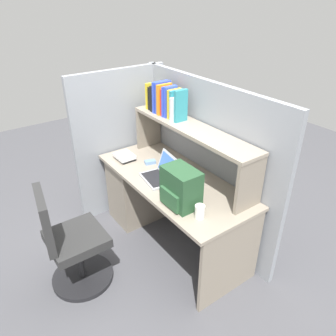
{
  "coord_description": "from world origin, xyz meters",
  "views": [
    {
      "loc": [
        2.01,
        -1.49,
        2.24
      ],
      "look_at": [
        0.0,
        -0.05,
        0.85
      ],
      "focal_mm": 34.71,
      "sensor_mm": 36.0,
      "label": 1
    }
  ],
  "objects_px": {
    "backpack": "(180,188)",
    "computer_mouse": "(150,162)",
    "office_chair": "(70,246)",
    "paper_cup": "(200,211)",
    "laptop": "(161,174)"
  },
  "relations": [
    {
      "from": "backpack",
      "to": "computer_mouse",
      "type": "bearing_deg",
      "value": 166.34
    },
    {
      "from": "computer_mouse",
      "to": "office_chair",
      "type": "relative_size",
      "value": 0.11
    },
    {
      "from": "computer_mouse",
      "to": "office_chair",
      "type": "xyz_separation_m",
      "value": [
        0.28,
        -0.96,
        -0.35
      ]
    },
    {
      "from": "office_chair",
      "to": "paper_cup",
      "type": "bearing_deg",
      "value": -119.08
    },
    {
      "from": "backpack",
      "to": "office_chair",
      "type": "distance_m",
      "value": 1.02
    },
    {
      "from": "backpack",
      "to": "paper_cup",
      "type": "xyz_separation_m",
      "value": [
        0.22,
        0.01,
        -0.1
      ]
    },
    {
      "from": "computer_mouse",
      "to": "office_chair",
      "type": "height_order",
      "value": "office_chair"
    },
    {
      "from": "laptop",
      "to": "office_chair",
      "type": "xyz_separation_m",
      "value": [
        -0.02,
        -0.88,
        -0.39
      ]
    },
    {
      "from": "laptop",
      "to": "office_chair",
      "type": "distance_m",
      "value": 0.97
    },
    {
      "from": "laptop",
      "to": "paper_cup",
      "type": "distance_m",
      "value": 0.63
    },
    {
      "from": "backpack",
      "to": "computer_mouse",
      "type": "height_order",
      "value": "backpack"
    },
    {
      "from": "paper_cup",
      "to": "office_chair",
      "type": "height_order",
      "value": "office_chair"
    },
    {
      "from": "laptop",
      "to": "computer_mouse",
      "type": "distance_m",
      "value": 0.31
    },
    {
      "from": "laptop",
      "to": "computer_mouse",
      "type": "height_order",
      "value": "laptop"
    },
    {
      "from": "paper_cup",
      "to": "office_chair",
      "type": "xyz_separation_m",
      "value": [
        -0.64,
        -0.81,
        -0.39
      ]
    }
  ]
}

